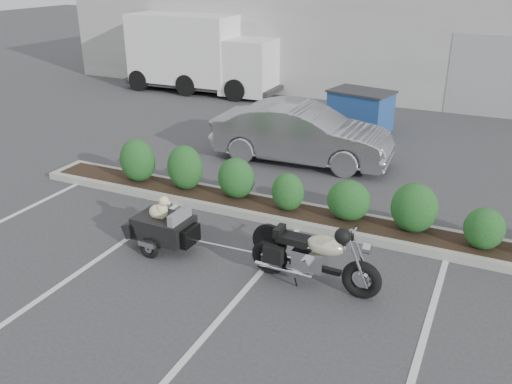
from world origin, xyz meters
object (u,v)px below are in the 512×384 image
at_px(motorcycle, 313,258).
at_px(delivery_truck, 202,55).
at_px(sedan, 302,134).
at_px(dumpster, 360,110).
at_px(pet_trailer, 163,226).

height_order(motorcycle, delivery_truck, delivery_truck).
distance_m(sedan, dumpster, 3.51).
xyz_separation_m(sedan, dumpster, (0.57, 3.46, -0.14)).
relative_size(motorcycle, pet_trailer, 1.26).
bearing_deg(pet_trailer, sedan, 85.82).
xyz_separation_m(motorcycle, delivery_truck, (-8.59, 11.33, 0.89)).
bearing_deg(motorcycle, delivery_truck, 129.25).
bearing_deg(dumpster, sedan, -86.98).
distance_m(motorcycle, sedan, 5.75).
bearing_deg(pet_trailer, delivery_truck, 119.27).
distance_m(pet_trailer, delivery_truck, 12.75).
xyz_separation_m(motorcycle, dumpster, (-1.63, 8.77, 0.10)).
relative_size(pet_trailer, sedan, 0.39).
distance_m(motorcycle, delivery_truck, 14.24).
xyz_separation_m(dumpster, delivery_truck, (-6.96, 2.56, 0.78)).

